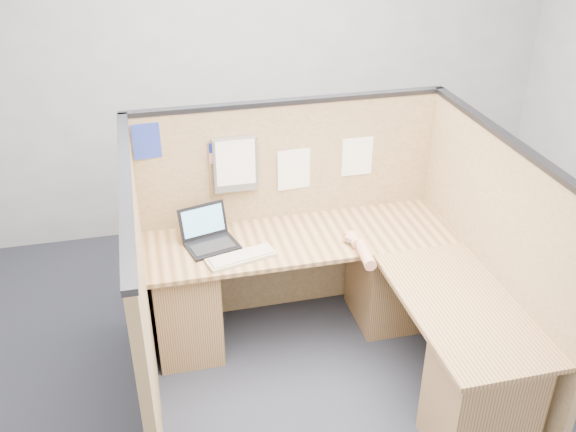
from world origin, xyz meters
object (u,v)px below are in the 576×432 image
object	(u,v)px
keyboard	(241,257)
laptop	(211,235)
l_desk	(345,313)
mouse	(352,239)

from	to	relation	value
keyboard	laptop	bearing A→B (deg)	108.91
l_desk	mouse	xyz separation A→B (m)	(0.11, 0.25, 0.36)
laptop	mouse	distance (m)	0.88
keyboard	mouse	world-z (taller)	mouse
l_desk	laptop	distance (m)	0.96
laptop	mouse	xyz separation A→B (m)	(0.85, -0.21, -0.03)
laptop	keyboard	size ratio (longest dim) A/B	0.82
keyboard	mouse	distance (m)	0.70
mouse	laptop	bearing A→B (deg)	166.35
l_desk	keyboard	world-z (taller)	keyboard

